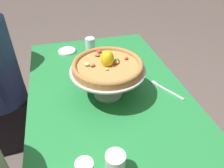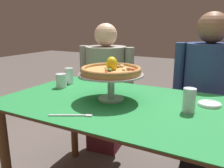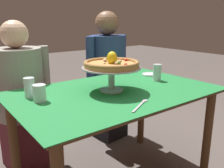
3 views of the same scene
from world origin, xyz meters
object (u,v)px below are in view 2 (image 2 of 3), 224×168
(dinner_fork, at_px, (73,115))
(diner_left, at_px, (106,89))
(water_glass_side_right, at_px, (189,102))
(water_glass_back_left, at_px, (69,77))
(diner_right, at_px, (205,98))
(water_glass_side_left, at_px, (61,81))
(pizza_stand, at_px, (111,80))
(pizza, at_px, (111,70))
(side_plate, at_px, (209,104))

(dinner_fork, xyz_separation_m, diner_left, (-0.36, 0.95, -0.15))
(water_glass_side_right, relative_size, diner_left, 0.11)
(water_glass_back_left, xyz_separation_m, diner_right, (0.93, 0.48, -0.16))
(water_glass_back_left, height_order, water_glass_side_left, water_glass_back_left)
(pizza_stand, bearing_deg, water_glass_side_left, 169.72)
(pizza_stand, relative_size, water_glass_side_right, 3.03)
(pizza, relative_size, water_glass_side_right, 2.81)
(water_glass_back_left, bearing_deg, pizza, -22.36)
(water_glass_side_left, bearing_deg, water_glass_back_left, 99.14)
(side_plate, relative_size, diner_right, 0.10)
(water_glass_back_left, bearing_deg, pizza_stand, -22.40)
(water_glass_side_left, xyz_separation_m, diner_right, (0.91, 0.59, -0.15))
(water_glass_back_left, relative_size, diner_right, 0.10)
(water_glass_side_left, bearing_deg, pizza, -10.25)
(water_glass_side_right, xyz_separation_m, diner_left, (-0.85, 0.62, -0.20))
(pizza_stand, distance_m, water_glass_side_left, 0.46)
(diner_left, bearing_deg, diner_right, 2.34)
(pizza_stand, relative_size, diner_right, 0.30)
(water_glass_back_left, distance_m, dinner_fork, 0.66)
(water_glass_side_right, height_order, dinner_fork, water_glass_side_right)
(water_glass_side_right, distance_m, dinner_fork, 0.59)
(pizza, xyz_separation_m, dinner_fork, (-0.04, -0.32, -0.18))
(water_glass_side_left, relative_size, diner_left, 0.08)
(dinner_fork, distance_m, diner_right, 1.11)
(water_glass_side_left, bearing_deg, water_glass_side_right, -4.27)
(water_glass_side_right, bearing_deg, pizza_stand, -178.10)
(pizza_stand, xyz_separation_m, dinner_fork, (-0.04, -0.32, -0.12))
(pizza, bearing_deg, water_glass_side_left, 169.75)
(pizza, distance_m, diner_right, 0.86)
(water_glass_back_left, height_order, diner_left, diner_left)
(pizza_stand, relative_size, water_glass_side_left, 3.86)
(side_plate, distance_m, diner_right, 0.52)
(pizza, relative_size, water_glass_side_left, 3.58)
(pizza_stand, height_order, dinner_fork, pizza_stand)
(side_plate, distance_m, dinner_fork, 0.75)
(water_glass_side_right, xyz_separation_m, water_glass_back_left, (-0.91, 0.18, -0.00))
(pizza_stand, bearing_deg, pizza, 6.27)
(pizza, height_order, water_glass_back_left, pizza)
(water_glass_side_right, relative_size, diner_right, 0.10)
(water_glass_side_right, relative_size, dinner_fork, 0.64)
(water_glass_side_right, bearing_deg, side_plate, 61.64)
(water_glass_back_left, bearing_deg, water_glass_side_left, -80.86)
(water_glass_back_left, relative_size, diner_left, 0.10)
(pizza_stand, bearing_deg, side_plate, 17.85)
(water_glass_side_left, distance_m, diner_right, 1.09)
(water_glass_side_right, bearing_deg, water_glass_side_left, 175.73)
(side_plate, height_order, dinner_fork, side_plate)
(side_plate, xyz_separation_m, diner_right, (-0.07, 0.50, -0.12))
(water_glass_side_right, distance_m, diner_left, 1.07)
(water_glass_side_left, relative_size, diner_right, 0.08)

